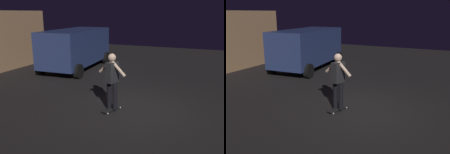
% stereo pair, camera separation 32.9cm
% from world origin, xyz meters
% --- Properties ---
extents(ground_plane, '(28.00, 28.00, 0.00)m').
position_xyz_m(ground_plane, '(0.00, 0.00, 0.00)').
color(ground_plane, black).
extents(parked_van, '(4.73, 2.48, 2.03)m').
position_xyz_m(parked_van, '(4.13, 4.45, 1.16)').
color(parked_van, navy).
rests_on(parked_van, ground_plane).
extents(skateboard_ridden, '(0.80, 0.40, 0.07)m').
position_xyz_m(skateboard_ridden, '(-0.29, 0.52, 0.06)').
color(skateboard_ridden, black).
rests_on(skateboard_ridden, ground_plane).
extents(skater, '(0.43, 0.97, 1.67)m').
position_xyz_m(skater, '(-0.29, 0.52, 1.04)').
color(skater, black).
rests_on(skater, skateboard_ridden).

